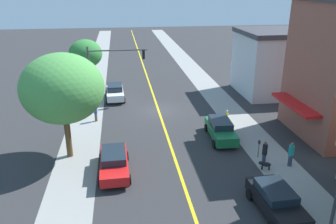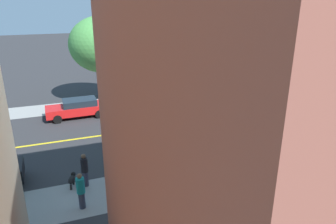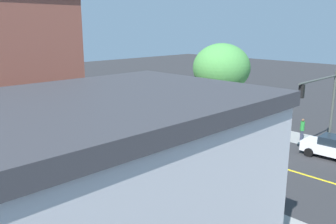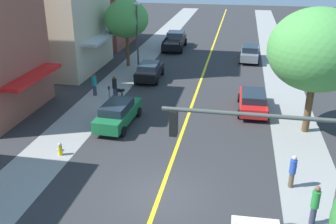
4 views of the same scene
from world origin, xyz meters
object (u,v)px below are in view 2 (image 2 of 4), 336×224
(red_sedan_right_curb, at_px, (78,108))
(pedestrian_green_shirt, at_px, (201,84))
(traffic_light_mast, at_px, (233,54))
(pedestrian_blue_shirt, at_px, (179,89))
(fire_hydrant, at_px, (242,153))
(parking_meter, at_px, (107,167))
(small_dog, at_px, (72,179))
(green_sedan_left_curb, at_px, (161,143))
(white_sedan_right_curb, at_px, (246,89))
(pedestrian_teal_shirt, at_px, (81,190))
(street_tree_right_corner, at_px, (254,44))
(pedestrian_black_shirt, at_px, (85,169))
(street_tree_left_far, at_px, (102,45))

(red_sedan_right_curb, relative_size, pedestrian_green_shirt, 2.60)
(traffic_light_mast, height_order, red_sedan_right_curb, traffic_light_mast)
(pedestrian_blue_shirt, bearing_deg, fire_hydrant, -60.74)
(parking_meter, bearing_deg, small_dog, 81.84)
(red_sedan_right_curb, relative_size, small_dog, 5.66)
(traffic_light_mast, height_order, pedestrian_blue_shirt, traffic_light_mast)
(parking_meter, distance_m, green_sedan_left_curb, 3.95)
(white_sedan_right_curb, distance_m, pedestrian_teal_shirt, 20.35)
(parking_meter, distance_m, pedestrian_green_shirt, 17.01)
(street_tree_right_corner, bearing_deg, green_sedan_left_curb, 129.48)
(fire_hydrant, relative_size, pedestrian_black_shirt, 0.41)
(white_sedan_right_curb, height_order, pedestrian_teal_shirt, pedestrian_teal_shirt)
(traffic_light_mast, bearing_deg, red_sedan_right_curb, -88.25)
(green_sedan_left_curb, distance_m, small_dog, 5.51)
(parking_meter, bearing_deg, street_tree_left_far, -9.17)
(red_sedan_right_curb, xyz_separation_m, small_dog, (-10.10, 1.20, -0.35))
(pedestrian_teal_shirt, bearing_deg, pedestrian_blue_shirt, 138.82)
(street_tree_right_corner, height_order, red_sedan_right_curb, street_tree_right_corner)
(green_sedan_left_curb, height_order, pedestrian_green_shirt, pedestrian_green_shirt)
(street_tree_left_far, xyz_separation_m, pedestrian_blue_shirt, (-1.54, -6.57, -4.27))
(green_sedan_left_curb, distance_m, pedestrian_black_shirt, 4.94)
(small_dog, bearing_deg, pedestrian_black_shirt, -89.06)
(traffic_light_mast, relative_size, pedestrian_teal_shirt, 3.42)
(traffic_light_mast, xyz_separation_m, small_dog, (-10.53, 15.33, -3.72))
(street_tree_right_corner, distance_m, street_tree_left_far, 15.34)
(pedestrian_green_shirt, bearing_deg, pedestrian_teal_shirt, -106.65)
(pedestrian_teal_shirt, relative_size, pedestrian_green_shirt, 0.96)
(pedestrian_teal_shirt, height_order, pedestrian_green_shirt, pedestrian_green_shirt)
(traffic_light_mast, relative_size, white_sedan_right_curb, 1.39)
(fire_hydrant, xyz_separation_m, pedestrian_blue_shirt, (12.19, -0.84, 0.54))
(street_tree_right_corner, relative_size, red_sedan_right_curb, 1.29)
(fire_hydrant, xyz_separation_m, white_sedan_right_curb, (10.45, -7.03, 0.46))
(street_tree_right_corner, xyz_separation_m, red_sedan_right_curb, (-2.99, 18.08, -3.79))
(pedestrian_green_shirt, relative_size, small_dog, 2.18)
(green_sedan_left_curb, bearing_deg, small_dog, 19.22)
(pedestrian_blue_shirt, bearing_deg, traffic_light_mast, 18.43)
(white_sedan_right_curb, distance_m, pedestrian_black_shirt, 19.06)
(green_sedan_left_curb, height_order, pedestrian_blue_shirt, pedestrian_blue_shirt)
(street_tree_right_corner, distance_m, parking_meter, 22.32)
(street_tree_right_corner, height_order, small_dog, street_tree_right_corner)
(white_sedan_right_curb, xyz_separation_m, pedestrian_green_shirt, (2.31, 3.55, 0.16))
(green_sedan_left_curb, relative_size, white_sedan_right_curb, 1.11)
(small_dog, bearing_deg, green_sedan_left_curb, -56.07)
(traffic_light_mast, relative_size, red_sedan_right_curb, 1.27)
(street_tree_left_far, height_order, pedestrian_teal_shirt, street_tree_left_far)
(fire_hydrant, bearing_deg, parking_meter, 88.99)
(fire_hydrant, bearing_deg, small_dog, 87.68)
(street_tree_right_corner, xyz_separation_m, parking_meter, (-13.34, 17.51, -3.67))
(fire_hydrant, height_order, traffic_light_mast, traffic_light_mast)
(street_tree_left_far, height_order, traffic_light_mast, street_tree_left_far)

